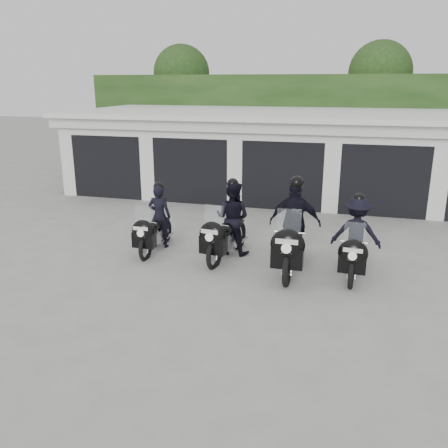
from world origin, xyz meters
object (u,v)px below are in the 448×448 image
(police_bike_c, at_px, (294,229))
(police_bike_d, at_px, (356,239))
(police_bike_a, at_px, (156,224))
(police_bike_b, at_px, (229,223))

(police_bike_c, relative_size, police_bike_d, 1.18)
(police_bike_d, bearing_deg, police_bike_a, -179.24)
(police_bike_b, bearing_deg, police_bike_c, -4.61)
(police_bike_a, xyz_separation_m, police_bike_c, (3.39, -0.25, 0.21))
(police_bike_a, relative_size, police_bike_b, 0.90)
(police_bike_a, bearing_deg, police_bike_b, 2.62)
(police_bike_a, bearing_deg, police_bike_d, -2.81)
(police_bike_d, bearing_deg, police_bike_c, -173.19)
(police_bike_a, height_order, police_bike_c, police_bike_c)
(police_bike_c, bearing_deg, police_bike_b, 166.15)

